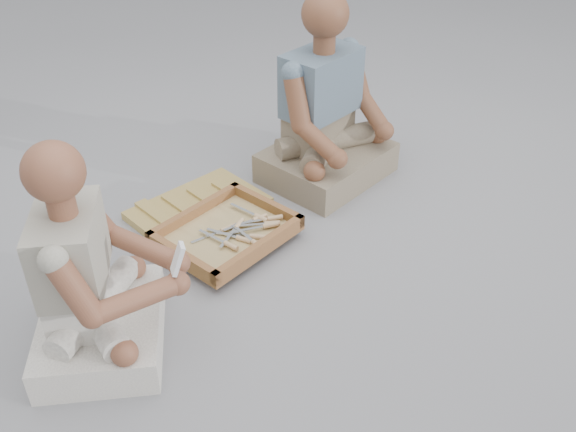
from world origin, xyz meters
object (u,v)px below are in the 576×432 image
tool_tray (227,233)px  craftsman (91,284)px  carved_panel (199,208)px  companion (326,120)px

tool_tray → craftsman: (-0.64, -0.34, 0.22)m
tool_tray → craftsman: craftsman is taller
tool_tray → craftsman: 0.76m
carved_panel → craftsman: (-0.62, -0.64, 0.27)m
tool_tray → companion: bearing=25.0°
tool_tray → carved_panel: bearing=93.7°
craftsman → companion: companion is taller
companion → tool_tray: bearing=4.6°
carved_panel → companion: (0.71, 0.02, 0.30)m
carved_panel → companion: 0.77m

